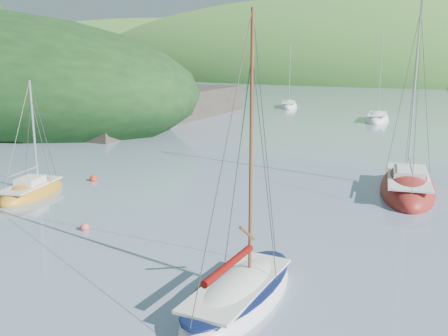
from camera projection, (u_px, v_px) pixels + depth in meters
The scene contains 7 objects.
ground at pixel (132, 268), 19.06m from camera, with size 700.00×700.00×0.00m, color #778DA4.
daysailer_white at pixel (240, 295), 16.40m from camera, with size 3.09×6.75×10.04m.
sloop_red at pixel (407, 189), 29.42m from camera, with size 5.40×9.43×13.22m.
sailboat_yellow at pixel (32, 192), 28.94m from camera, with size 3.91×5.82×7.19m.
distant_sloop_a at pixel (377, 119), 61.69m from camera, with size 4.52×8.28×11.21m.
distant_sloop_c at pixel (289, 106), 77.89m from camera, with size 5.39×7.69×10.40m.
mooring_buoys at pixel (174, 219), 24.37m from camera, with size 22.34×9.96×0.51m.
Camera 1 is at (12.74, -12.85, 7.92)m, focal length 40.00 mm.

